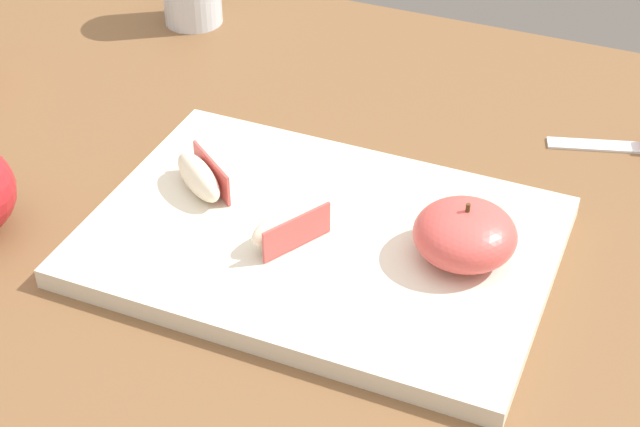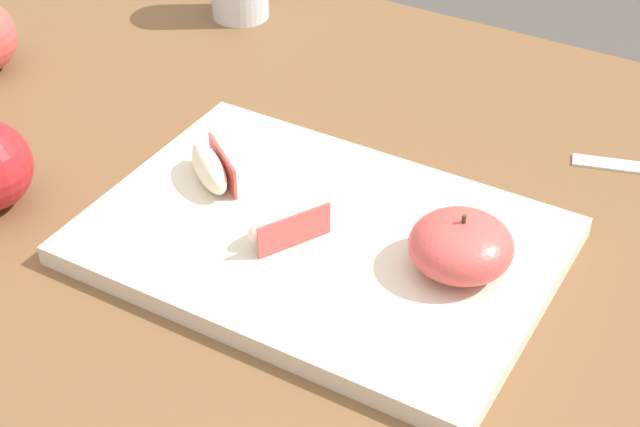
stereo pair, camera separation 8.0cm
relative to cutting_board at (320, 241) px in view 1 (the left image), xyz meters
name	(u,v)px [view 1 (the left image)]	position (x,y,z in m)	size (l,w,h in m)	color
dining_table	(299,288)	(-0.05, 0.06, -0.12)	(1.31, 0.78, 0.77)	brown
cutting_board	(320,241)	(0.00, 0.00, 0.00)	(0.38, 0.26, 0.02)	beige
apple_half_skin_up	(465,234)	(0.12, 0.02, 0.03)	(0.08, 0.08, 0.05)	#D14C47
apple_wedge_middle	(288,225)	(-0.02, -0.02, 0.02)	(0.06, 0.07, 0.03)	#F4EACC
apple_wedge_back	(200,177)	(-0.12, 0.01, 0.02)	(0.07, 0.06, 0.03)	#F4EACC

